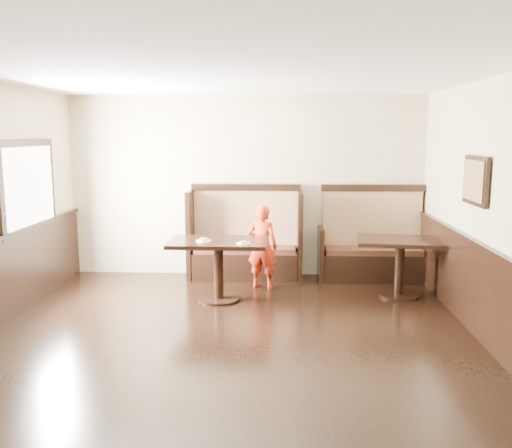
# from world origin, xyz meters

# --- Properties ---
(ground) EXTENTS (7.00, 7.00, 0.00)m
(ground) POSITION_xyz_m (0.00, 0.00, 0.00)
(ground) COLOR black
(ground) RESTS_ON ground
(room_shell) EXTENTS (7.00, 7.00, 7.00)m
(room_shell) POSITION_xyz_m (-0.30, 0.28, 0.67)
(room_shell) COLOR #C2B18C
(room_shell) RESTS_ON ground
(booth_main) EXTENTS (1.75, 0.72, 1.45)m
(booth_main) POSITION_xyz_m (0.00, 3.30, 0.53)
(booth_main) COLOR black
(booth_main) RESTS_ON ground
(booth_neighbor) EXTENTS (1.65, 0.72, 1.45)m
(booth_neighbor) POSITION_xyz_m (1.95, 3.29, 0.48)
(booth_neighbor) COLOR black
(booth_neighbor) RESTS_ON ground
(table_main) EXTENTS (1.29, 0.82, 0.82)m
(table_main) POSITION_xyz_m (-0.28, 2.09, 0.63)
(table_main) COLOR black
(table_main) RESTS_ON ground
(table_neighbor) EXTENTS (1.23, 0.88, 0.80)m
(table_neighbor) POSITION_xyz_m (2.18, 2.38, 0.60)
(table_neighbor) COLOR black
(table_neighbor) RESTS_ON ground
(child) EXTENTS (0.50, 0.40, 1.22)m
(child) POSITION_xyz_m (0.28, 2.71, 0.61)
(child) COLOR red
(child) RESTS_ON ground
(pizza_plate_left) EXTENTS (0.21, 0.21, 0.04)m
(pizza_plate_left) POSITION_xyz_m (-0.46, 2.03, 0.83)
(pizza_plate_left) COLOR white
(pizza_plate_left) RESTS_ON table_main
(pizza_plate_right) EXTENTS (0.18, 0.18, 0.03)m
(pizza_plate_right) POSITION_xyz_m (0.07, 1.87, 0.83)
(pizza_plate_right) COLOR white
(pizza_plate_right) RESTS_ON table_main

